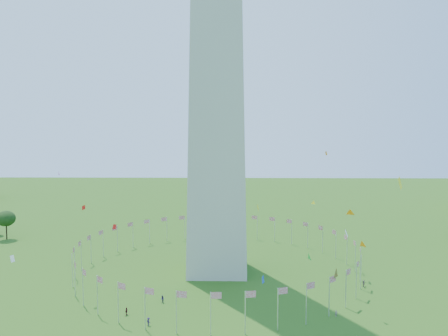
{
  "coord_description": "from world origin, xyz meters",
  "views": [
    {
      "loc": [
        4.34,
        -74.28,
        41.17
      ],
      "look_at": [
        2.2,
        35.0,
        31.63
      ],
      "focal_mm": 35.0,
      "sensor_mm": 36.0,
      "label": 1
    }
  ],
  "objects": [
    {
      "name": "flag_ring",
      "position": [
        -0.0,
        50.0,
        4.5
      ],
      "size": [
        80.24,
        80.24,
        9.0
      ],
      "color": "silver",
      "rests_on": "ground"
    },
    {
      "name": "kites_aloft",
      "position": [
        9.92,
        23.05,
        17.36
      ],
      "size": [
        114.19,
        85.89,
        31.02
      ],
      "color": "orange",
      "rests_on": "ground"
    }
  ]
}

